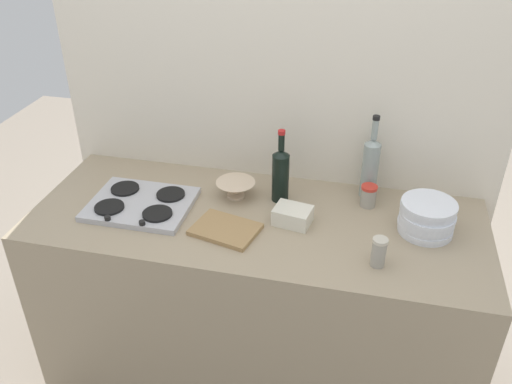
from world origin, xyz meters
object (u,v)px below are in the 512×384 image
(wine_bottle_mid_left, at_px, (281,174))
(condiment_jar_rear, at_px, (368,196))
(condiment_jar_front, at_px, (379,252))
(cutting_board, at_px, (226,229))
(mixing_bowl, at_px, (236,189))
(butter_dish, at_px, (293,215))
(wine_bottle_leftmost, at_px, (370,166))
(plate_stack, at_px, (427,217))
(stovetop_hob, at_px, (141,204))

(wine_bottle_mid_left, xyz_separation_m, condiment_jar_rear, (0.36, 0.03, -0.08))
(condiment_jar_front, distance_m, cutting_board, 0.58)
(wine_bottle_mid_left, height_order, mixing_bowl, wine_bottle_mid_left)
(butter_dish, relative_size, cutting_board, 0.58)
(butter_dish, bearing_deg, wine_bottle_leftmost, 44.94)
(butter_dish, bearing_deg, plate_stack, 5.73)
(condiment_jar_front, bearing_deg, butter_dish, 150.26)
(butter_dish, height_order, cutting_board, butter_dish)
(wine_bottle_mid_left, bearing_deg, plate_stack, -10.24)
(wine_bottle_leftmost, height_order, mixing_bowl, wine_bottle_leftmost)
(stovetop_hob, distance_m, butter_dish, 0.62)
(condiment_jar_front, bearing_deg, cutting_board, 172.70)
(condiment_jar_rear, bearing_deg, cutting_board, -149.35)
(butter_dish, distance_m, cutting_board, 0.27)
(plate_stack, distance_m, mixing_bowl, 0.77)
(condiment_jar_front, bearing_deg, mixing_bowl, 151.56)
(mixing_bowl, relative_size, butter_dish, 1.17)
(stovetop_hob, bearing_deg, mixing_bowl, 24.53)
(wine_bottle_leftmost, xyz_separation_m, wine_bottle_mid_left, (-0.35, -0.12, -0.02))
(wine_bottle_mid_left, bearing_deg, stovetop_hob, -161.18)
(condiment_jar_front, relative_size, condiment_jar_rear, 1.21)
(butter_dish, bearing_deg, condiment_jar_rear, 34.21)
(stovetop_hob, height_order, condiment_jar_rear, condiment_jar_rear)
(wine_bottle_mid_left, distance_m, mixing_bowl, 0.20)
(mixing_bowl, xyz_separation_m, condiment_jar_rear, (0.54, 0.06, 0.01))
(mixing_bowl, bearing_deg, condiment_jar_rear, 5.93)
(cutting_board, bearing_deg, butter_dish, 26.14)
(plate_stack, xyz_separation_m, condiment_jar_rear, (-0.22, 0.14, -0.02))
(butter_dish, xyz_separation_m, cutting_board, (-0.24, -0.12, -0.02))
(plate_stack, xyz_separation_m, cutting_board, (-0.74, -0.17, -0.06))
(butter_dish, height_order, condiment_jar_rear, condiment_jar_rear)
(plate_stack, height_order, condiment_jar_rear, plate_stack)
(plate_stack, distance_m, cutting_board, 0.76)
(stovetop_hob, relative_size, plate_stack, 1.92)
(wine_bottle_leftmost, bearing_deg, wine_bottle_mid_left, -161.65)
(condiment_jar_rear, bearing_deg, wine_bottle_mid_left, -174.46)
(wine_bottle_leftmost, relative_size, butter_dish, 2.57)
(wine_bottle_leftmost, height_order, condiment_jar_rear, wine_bottle_leftmost)
(wine_bottle_leftmost, distance_m, mixing_bowl, 0.56)
(stovetop_hob, xyz_separation_m, cutting_board, (0.38, -0.09, -0.01))
(wine_bottle_mid_left, relative_size, butter_dish, 2.25)
(plate_stack, xyz_separation_m, wine_bottle_mid_left, (-0.58, 0.10, 0.06))
(stovetop_hob, relative_size, cutting_board, 1.69)
(condiment_jar_front, bearing_deg, stovetop_hob, 170.46)
(stovetop_hob, relative_size, wine_bottle_mid_left, 1.29)
(butter_dish, bearing_deg, condiment_jar_front, -29.74)
(condiment_jar_front, distance_m, condiment_jar_rear, 0.38)
(mixing_bowl, xyz_separation_m, cutting_board, (0.03, -0.25, -0.03))
(wine_bottle_mid_left, bearing_deg, condiment_jar_rear, 5.54)
(stovetop_hob, bearing_deg, condiment_jar_rear, 13.69)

